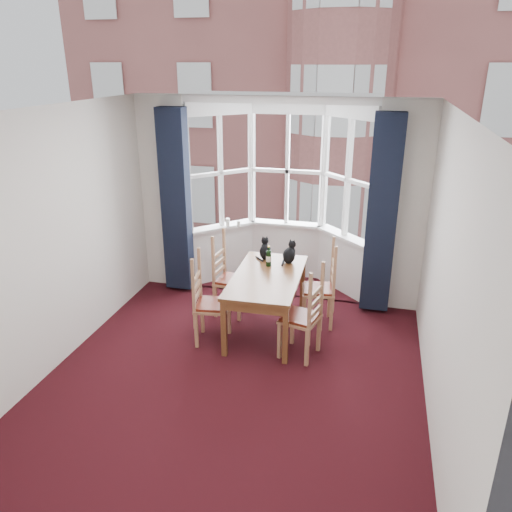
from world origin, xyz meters
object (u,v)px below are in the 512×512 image
(chair_left_near, at_px, (205,305))
(cat_right, at_px, (289,254))
(chair_right_near, at_px, (307,320))
(chair_right_far, at_px, (325,290))
(chair_left_far, at_px, (226,280))
(candle_tall, at_px, (228,222))
(candle_short, at_px, (239,224))
(cat_left, at_px, (265,250))
(dining_table, at_px, (267,281))
(wine_bottle, at_px, (269,257))

(chair_left_near, relative_size, cat_right, 2.97)
(chair_right_near, bearing_deg, chair_right_far, 83.08)
(chair_left_near, relative_size, chair_left_far, 1.00)
(chair_right_near, distance_m, candle_tall, 2.49)
(candle_short, bearing_deg, chair_right_near, -55.02)
(chair_right_near, bearing_deg, cat_right, 112.12)
(chair_left_far, distance_m, candle_short, 1.20)
(chair_right_near, xyz_separation_m, cat_left, (-0.73, 1.04, 0.40))
(dining_table, relative_size, chair_right_near, 1.67)
(chair_left_far, xyz_separation_m, cat_left, (0.50, 0.20, 0.40))
(dining_table, distance_m, chair_right_near, 0.80)
(chair_left_near, relative_size, cat_left, 3.03)
(chair_left_near, height_order, cat_left, cat_left)
(chair_right_near, xyz_separation_m, wine_bottle, (-0.64, 0.80, 0.40))
(dining_table, bearing_deg, chair_left_far, 152.63)
(chair_right_far, distance_m, candle_tall, 2.00)
(chair_left_near, height_order, wine_bottle, wine_bottle)
(cat_left, relative_size, candle_short, 3.42)
(dining_table, height_order, chair_left_near, chair_left_near)
(candle_short, bearing_deg, wine_bottle, -57.58)
(chair_left_far, height_order, candle_short, candle_short)
(chair_right_near, relative_size, candle_short, 10.38)
(dining_table, bearing_deg, cat_left, 105.31)
(chair_right_near, bearing_deg, dining_table, 139.41)
(wine_bottle, bearing_deg, cat_left, 112.52)
(dining_table, distance_m, candle_short, 1.65)
(chair_left_far, bearing_deg, candle_short, 96.58)
(chair_left_far, bearing_deg, chair_left_near, -91.44)
(chair_right_near, distance_m, cat_right, 1.13)
(chair_right_far, relative_size, wine_bottle, 3.39)
(candle_tall, bearing_deg, chair_right_near, -51.48)
(cat_right, xyz_separation_m, candle_tall, (-1.12, 0.93, 0.06))
(cat_left, bearing_deg, candle_short, 124.74)
(cat_left, xyz_separation_m, cat_right, (0.33, -0.06, 0.00))
(dining_table, height_order, candle_short, candle_short)
(wine_bottle, bearing_deg, chair_left_far, 176.71)
(chair_right_near, height_order, candle_tall, candle_tall)
(cat_right, bearing_deg, wine_bottle, -142.80)
(chair_left_far, relative_size, candle_tall, 7.45)
(chair_left_near, height_order, candle_short, candle_short)
(dining_table, xyz_separation_m, chair_left_far, (-0.65, 0.33, -0.20))
(dining_table, distance_m, chair_left_near, 0.82)
(dining_table, xyz_separation_m, candle_tall, (-0.94, 1.41, 0.26))
(cat_right, height_order, wine_bottle, cat_right)
(cat_right, bearing_deg, chair_left_near, -132.93)
(chair_right_far, xyz_separation_m, candle_tall, (-1.62, 1.08, 0.46))
(cat_right, height_order, candle_tall, cat_right)
(cat_left, bearing_deg, chair_right_far, -13.67)
(cat_right, xyz_separation_m, candle_short, (-0.96, 0.96, 0.04))
(cat_right, relative_size, candle_tall, 2.51)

